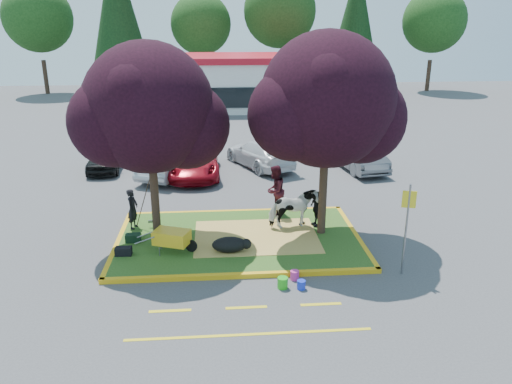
{
  "coord_description": "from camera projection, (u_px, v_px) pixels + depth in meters",
  "views": [
    {
      "loc": [
        -0.66,
        -15.64,
        7.19
      ],
      "look_at": [
        0.63,
        0.5,
        1.6
      ],
      "focal_mm": 35.0,
      "sensor_mm": 36.0,
      "label": 1
    }
  ],
  "objects": [
    {
      "name": "ground",
      "position": [
        239.0,
        241.0,
        17.13
      ],
      "size": [
        90.0,
        90.0,
        0.0
      ],
      "primitive_type": "plane",
      "color": "#424244",
      "rests_on": "ground"
    },
    {
      "name": "fire_lane_stripe_c",
      "position": [
        321.0,
        304.0,
        13.33
      ],
      "size": [
        1.1,
        0.12,
        0.01
      ],
      "primitive_type": "cube",
      "color": "yellow",
      "rests_on": "ground"
    },
    {
      "name": "car_silver",
      "position": [
        173.0,
        160.0,
        24.17
      ],
      "size": [
        3.41,
        4.97,
        1.55
      ],
      "primitive_type": "imported",
      "rotation": [
        0.0,
        0.0,
        2.73
      ],
      "color": "#A1A3A9",
      "rests_on": "ground"
    },
    {
      "name": "car_black",
      "position": [
        106.0,
        157.0,
        25.17
      ],
      "size": [
        1.66,
        3.9,
        1.31
      ],
      "primitive_type": "imported",
      "rotation": [
        0.0,
        0.0,
        0.03
      ],
      "color": "black",
      "rests_on": "ground"
    },
    {
      "name": "straw_bedding",
      "position": [
        256.0,
        236.0,
        17.13
      ],
      "size": [
        4.2,
        3.0,
        0.01
      ],
      "primitive_type": "cube",
      "color": "#D2B156",
      "rests_on": "median_island"
    },
    {
      "name": "curb_near",
      "position": [
        243.0,
        275.0,
        14.68
      ],
      "size": [
        8.3,
        0.16,
        0.15
      ],
      "primitive_type": "cube",
      "color": "#ECAA13",
      "rests_on": "ground"
    },
    {
      "name": "fire_lane_stripe_a",
      "position": [
        170.0,
        311.0,
        13.03
      ],
      "size": [
        1.1,
        0.12,
        0.01
      ],
      "primitive_type": "cube",
      "color": "yellow",
      "rests_on": "ground"
    },
    {
      "name": "car_grey",
      "position": [
        357.0,
        154.0,
        25.31
      ],
      "size": [
        2.34,
        4.78,
        1.51
      ],
      "primitive_type": "imported",
      "rotation": [
        0.0,
        0.0,
        0.17
      ],
      "color": "#54575C",
      "rests_on": "ground"
    },
    {
      "name": "retail_building",
      "position": [
        246.0,
        81.0,
        42.92
      ],
      "size": [
        20.4,
        8.4,
        4.4
      ],
      "color": "silver",
      "rests_on": "ground"
    },
    {
      "name": "fire_lane_long",
      "position": [
        249.0,
        334.0,
        12.05
      ],
      "size": [
        6.0,
        0.1,
        0.01
      ],
      "primitive_type": "cube",
      "color": "yellow",
      "rests_on": "ground"
    },
    {
      "name": "wheelbarrow",
      "position": [
        172.0,
        237.0,
        15.82
      ],
      "size": [
        1.96,
        1.0,
        0.74
      ],
      "rotation": [
        0.0,
        0.0,
        -0.36
      ],
      "color": "black",
      "rests_on": "median_island"
    },
    {
      "name": "bucket_green",
      "position": [
        283.0,
        283.0,
        14.1
      ],
      "size": [
        0.34,
        0.34,
        0.32
      ],
      "primitive_type": "cylinder",
      "rotation": [
        0.0,
        0.0,
        -0.14
      ],
      "color": "green",
      "rests_on": "ground"
    },
    {
      "name": "bucket_blue",
      "position": [
        301.0,
        285.0,
        14.06
      ],
      "size": [
        0.29,
        0.29,
        0.26
      ],
      "primitive_type": "cylinder",
      "rotation": [
        0.0,
        0.0,
        0.21
      ],
      "color": "#1930CE",
      "rests_on": "ground"
    },
    {
      "name": "handler",
      "position": [
        133.0,
        209.0,
        17.63
      ],
      "size": [
        0.47,
        0.6,
        1.45
      ],
      "primitive_type": "imported",
      "rotation": [
        0.0,
        0.0,
        1.31
      ],
      "color": "black",
      "rests_on": "median_island"
    },
    {
      "name": "curb_far",
      "position": [
        236.0,
        212.0,
        19.54
      ],
      "size": [
        8.3,
        0.16,
        0.15
      ],
      "primitive_type": "cube",
      "color": "#ECAA13",
      "rests_on": "ground"
    },
    {
      "name": "calf",
      "position": [
        229.0,
        245.0,
        15.96
      ],
      "size": [
        1.27,
        0.97,
        0.48
      ],
      "primitive_type": "ellipsoid",
      "rotation": [
        0.0,
        0.0,
        0.34
      ],
      "color": "black",
      "rests_on": "median_island"
    },
    {
      "name": "median_island",
      "position": [
        239.0,
        239.0,
        17.11
      ],
      "size": [
        8.0,
        5.0,
        0.15
      ],
      "primitive_type": "cube",
      "color": "#294D18",
      "rests_on": "ground"
    },
    {
      "name": "gear_bag_dark",
      "position": [
        124.0,
        251.0,
        15.76
      ],
      "size": [
        0.52,
        0.3,
        0.26
      ],
      "primitive_type": "cube",
      "rotation": [
        0.0,
        0.0,
        -0.04
      ],
      "color": "black",
      "rests_on": "median_island"
    },
    {
      "name": "cow",
      "position": [
        293.0,
        209.0,
        17.64
      ],
      "size": [
        1.83,
        1.13,
        1.43
      ],
      "primitive_type": "imported",
      "rotation": [
        0.0,
        0.0,
        1.79
      ],
      "color": "white",
      "rests_on": "median_island"
    },
    {
      "name": "tree_purple_left",
      "position": [
        150.0,
        114.0,
        15.86
      ],
      "size": [
        5.06,
        4.2,
        6.51
      ],
      "color": "black",
      "rests_on": "median_island"
    },
    {
      "name": "car_white",
      "position": [
        260.0,
        153.0,
        25.7
      ],
      "size": [
        3.8,
        5.22,
        1.4
      ],
      "primitive_type": "imported",
      "rotation": [
        0.0,
        0.0,
        3.57
      ],
      "color": "silver",
      "rests_on": "ground"
    },
    {
      "name": "fire_lane_stripe_b",
      "position": [
        246.0,
        307.0,
        13.18
      ],
      "size": [
        1.1,
        0.12,
        0.01
      ],
      "primitive_type": "cube",
      "color": "yellow",
      "rests_on": "ground"
    },
    {
      "name": "car_red",
      "position": [
        193.0,
        160.0,
        24.27
      ],
      "size": [
        2.54,
        5.32,
        1.47
      ],
      "primitive_type": "imported",
      "rotation": [
        0.0,
        0.0,
        0.02
      ],
      "color": "maroon",
      "rests_on": "ground"
    },
    {
      "name": "curb_right",
      "position": [
        355.0,
        235.0,
        17.42
      ],
      "size": [
        0.16,
        5.3,
        0.15
      ],
      "primitive_type": "cube",
      "color": "#ECAA13",
      "rests_on": "ground"
    },
    {
      "name": "tree_purple_right",
      "position": [
        328.0,
        107.0,
        16.04
      ],
      "size": [
        5.3,
        4.4,
        6.82
      ],
      "color": "black",
      "rests_on": "median_island"
    },
    {
      "name": "treeline",
      "position": [
        233.0,
        14.0,
        50.14
      ],
      "size": [
        46.58,
        7.8,
        14.63
      ],
      "color": "black",
      "rests_on": "ground"
    },
    {
      "name": "curb_left",
      "position": [
        118.0,
        243.0,
        16.8
      ],
      "size": [
        0.16,
        5.3,
        0.15
      ],
      "primitive_type": "cube",
      "color": "#ECAA13",
      "rests_on": "ground"
    },
    {
      "name": "sign_post",
      "position": [
        407.0,
        219.0,
        14.37
      ],
      "size": [
        0.39,
        0.13,
        2.82
      ],
      "rotation": [
        0.0,
        0.0,
        -0.27
      ],
      "color": "slate",
      "rests_on": "ground"
    },
    {
      "name": "gear_bag_green",
      "position": [
        133.0,
        238.0,
        16.72
      ],
      "size": [
        0.51,
        0.34,
        0.26
      ],
      "primitive_type": "cube",
      "rotation": [
        0.0,
        0.0,
        0.06
      ],
      "color": "black",
      "rests_on": "median_island"
    },
    {
      "name": "visitor_a",
      "position": [
        275.0,
        191.0,
        18.77
      ],
      "size": [
        1.11,
        1.18,
        1.94
      ],
      "primitive_type": "imported",
      "rotation": [
        0.0,
        0.0,
        -2.1
      ],
      "color": "#3F121B",
      "rests_on": "median_island"
    },
    {
      "name": "bucket_pink",
      "position": [
        295.0,
        275.0,
        14.56
      ],
      "size": [
        0.3,
        0.3,
        0.28
      ],
      "primitive_type": "cylinder",
      "rotation": [
        0.0,
        0.0,
        -0.17
      ],
      "color": "#E03194",
      "rests_on": "ground"
    },
    {
      "name": "visitor_b",
      "position": [
        317.0,
        209.0,
        17.86
      ],
      "size": [
        0.56,
        0.83,
        1.31
      ],
      "primitive_type": "imported",
      "rotation": [
        0.0,
        0.0,
        -1.22
      ],
      "color": "black",
      "rests_on": "median_island"
    }
  ]
}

